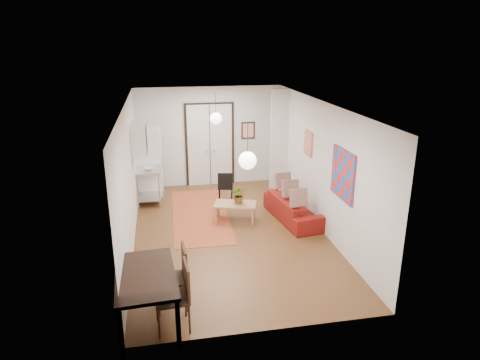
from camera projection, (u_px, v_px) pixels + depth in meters
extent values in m
plane|color=brown|center=(229.00, 232.00, 9.71)|extent=(7.00, 7.00, 0.00)
cube|color=white|center=(228.00, 104.00, 8.80)|extent=(4.20, 7.00, 0.02)
cube|color=silver|center=(209.00, 137.00, 12.52)|extent=(4.20, 0.02, 2.90)
cube|color=silver|center=(269.00, 244.00, 5.99)|extent=(4.20, 0.02, 2.90)
cube|color=silver|center=(129.00, 177.00, 8.89)|extent=(0.02, 7.00, 2.90)
cube|color=silver|center=(321.00, 166.00, 9.63)|extent=(0.02, 7.00, 2.90)
cube|color=white|center=(210.00, 145.00, 12.56)|extent=(1.44, 0.06, 2.50)
cube|color=silver|center=(279.00, 141.00, 11.96)|extent=(0.50, 0.10, 2.90)
cube|color=silver|center=(139.00, 140.00, 10.18)|extent=(0.35, 1.00, 0.70)
cube|color=red|center=(343.00, 174.00, 8.39)|extent=(0.05, 1.00, 1.00)
cube|color=beige|center=(308.00, 143.00, 10.26)|extent=(0.05, 0.50, 0.60)
cube|color=red|center=(248.00, 130.00, 12.65)|extent=(0.40, 0.03, 0.50)
cube|color=#8F5A3B|center=(133.00, 133.00, 10.60)|extent=(0.03, 0.44, 0.54)
sphere|color=white|center=(216.00, 119.00, 10.87)|extent=(0.30, 0.30, 0.30)
cylinder|color=black|center=(215.00, 103.00, 10.74)|extent=(0.01, 0.01, 0.50)
sphere|color=white|center=(248.00, 161.00, 7.14)|extent=(0.30, 0.30, 0.30)
cylinder|color=black|center=(248.00, 137.00, 7.01)|extent=(0.01, 0.01, 0.50)
cube|color=#C25B30|center=(200.00, 215.00, 10.68)|extent=(1.42, 3.61, 0.01)
imported|color=maroon|center=(294.00, 208.00, 10.32)|extent=(1.05, 2.08, 0.58)
cube|color=tan|center=(235.00, 204.00, 10.23)|extent=(1.10, 0.80, 0.04)
cube|color=tan|center=(218.00, 218.00, 10.02)|extent=(0.07, 0.07, 0.39)
cube|color=tan|center=(255.00, 215.00, 10.17)|extent=(0.07, 0.07, 0.39)
cube|color=tan|center=(216.00, 211.00, 10.42)|extent=(0.07, 0.07, 0.39)
cube|color=tan|center=(251.00, 208.00, 10.58)|extent=(0.07, 0.07, 0.39)
imported|color=#35602B|center=(239.00, 195.00, 10.17)|extent=(0.46, 0.43, 0.43)
cube|color=#BCBFC1|center=(149.00, 167.00, 11.35)|extent=(0.74, 1.31, 0.04)
cube|color=#BCBFC1|center=(151.00, 194.00, 11.59)|extent=(0.69, 1.26, 0.03)
cylinder|color=#BCBFC1|center=(139.00, 192.00, 10.90)|extent=(0.04, 0.04, 0.94)
cylinder|color=#BCBFC1|center=(161.00, 190.00, 11.00)|extent=(0.04, 0.04, 0.94)
cylinder|color=#BCBFC1|center=(141.00, 178.00, 12.00)|extent=(0.04, 0.04, 0.94)
cylinder|color=#BCBFC1|center=(161.00, 177.00, 12.10)|extent=(0.04, 0.04, 0.94)
imported|color=silver|center=(149.00, 168.00, 11.06)|extent=(0.25, 0.25, 0.06)
imported|color=teal|center=(149.00, 160.00, 11.55)|extent=(0.10, 0.10, 0.20)
cube|color=white|center=(150.00, 162.00, 11.81)|extent=(0.70, 0.70, 1.89)
cube|color=black|center=(145.00, 276.00, 6.38)|extent=(0.98, 1.59, 0.05)
cube|color=black|center=(118.00, 333.00, 5.78)|extent=(0.07, 0.07, 0.79)
cube|color=black|center=(175.00, 327.00, 5.92)|extent=(0.07, 0.07, 0.79)
cube|color=black|center=(125.00, 278.00, 7.11)|extent=(0.07, 0.07, 0.79)
cube|color=black|center=(171.00, 274.00, 7.25)|extent=(0.07, 0.07, 0.79)
cube|color=#331D10|center=(171.00, 279.00, 6.87)|extent=(0.54, 0.52, 0.04)
cube|color=#331D10|center=(169.00, 257.00, 7.00)|extent=(0.07, 0.48, 0.53)
cylinder|color=#331D10|center=(158.00, 302.00, 6.71)|extent=(0.03, 0.03, 0.51)
cylinder|color=#331D10|center=(185.00, 299.00, 6.78)|extent=(0.03, 0.03, 0.51)
cylinder|color=#331D10|center=(158.00, 287.00, 7.12)|extent=(0.03, 0.03, 0.51)
cylinder|color=#331D10|center=(184.00, 284.00, 7.20)|extent=(0.03, 0.03, 0.51)
cube|color=#331D10|center=(172.00, 298.00, 6.37)|extent=(0.54, 0.52, 0.04)
cube|color=#331D10|center=(170.00, 274.00, 6.50)|extent=(0.07, 0.48, 0.53)
cylinder|color=#331D10|center=(159.00, 323.00, 6.21)|extent=(0.03, 0.03, 0.51)
cylinder|color=#331D10|center=(188.00, 320.00, 6.28)|extent=(0.03, 0.03, 0.51)
cylinder|color=#331D10|center=(158.00, 306.00, 6.62)|extent=(0.03, 0.03, 0.51)
cylinder|color=#331D10|center=(186.00, 303.00, 6.70)|extent=(0.03, 0.03, 0.51)
cube|color=black|center=(226.00, 187.00, 11.42)|extent=(0.46, 0.46, 0.04)
cube|color=black|center=(224.00, 177.00, 11.52)|extent=(0.39, 0.11, 0.42)
cylinder|color=black|center=(220.00, 197.00, 11.31)|extent=(0.03, 0.03, 0.42)
cylinder|color=black|center=(233.00, 196.00, 11.37)|extent=(0.03, 0.03, 0.42)
cylinder|color=black|center=(219.00, 192.00, 11.62)|extent=(0.03, 0.03, 0.42)
cylinder|color=black|center=(231.00, 192.00, 11.67)|extent=(0.03, 0.03, 0.42)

